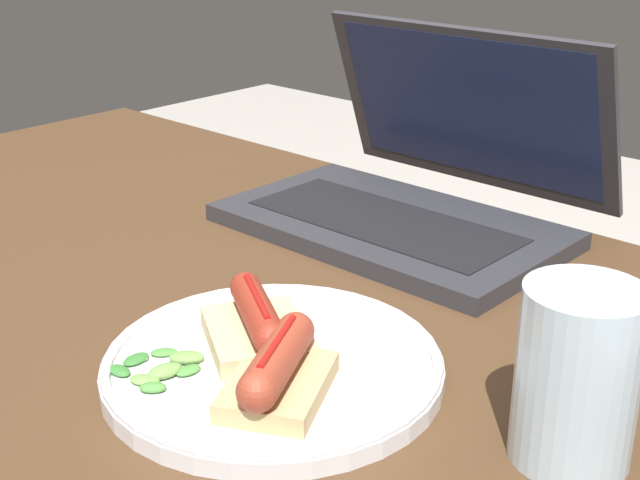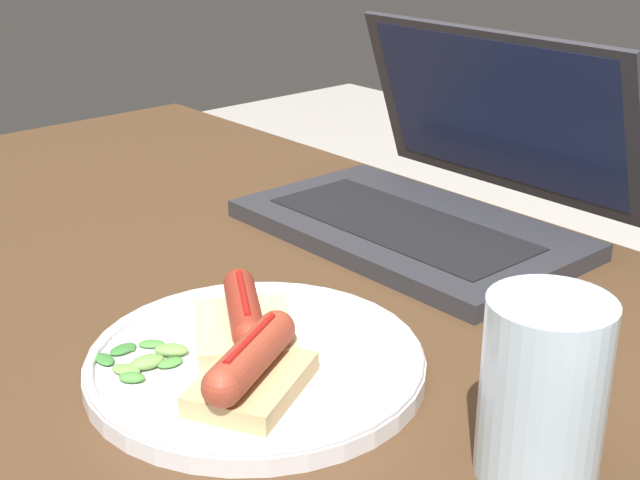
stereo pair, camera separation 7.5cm
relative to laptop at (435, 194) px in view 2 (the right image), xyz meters
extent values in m
cube|color=#4C331E|center=(-0.08, -0.24, -0.06)|extent=(1.18, 0.69, 0.04)
cylinder|color=#4C331E|center=(-0.59, 0.03, -0.42)|extent=(0.04, 0.04, 0.69)
cube|color=#2D2D33|center=(0.00, -0.04, -0.03)|extent=(0.35, 0.21, 0.02)
cube|color=black|center=(0.00, -0.05, -0.02)|extent=(0.28, 0.11, 0.00)
cube|color=#2D2D33|center=(0.00, 0.10, 0.07)|extent=(0.35, 0.07, 0.19)
cube|color=#192347|center=(0.00, 0.09, 0.07)|extent=(0.31, 0.06, 0.16)
cylinder|color=silver|center=(0.12, -0.32, -0.03)|extent=(0.25, 0.25, 0.01)
torus|color=silver|center=(0.12, -0.32, -0.02)|extent=(0.25, 0.25, 0.01)
cube|color=#D6B784|center=(0.09, -0.32, -0.02)|extent=(0.12, 0.11, 0.02)
cylinder|color=maroon|center=(0.09, -0.32, 0.00)|extent=(0.09, 0.07, 0.02)
sphere|color=maroon|center=(0.13, -0.34, 0.00)|extent=(0.02, 0.02, 0.02)
sphere|color=maroon|center=(0.05, -0.29, 0.00)|extent=(0.02, 0.02, 0.02)
cylinder|color=red|center=(0.09, -0.32, 0.02)|extent=(0.07, 0.04, 0.01)
cube|color=tan|center=(0.15, -0.36, -0.02)|extent=(0.10, 0.11, 0.01)
cylinder|color=#9E3D28|center=(0.15, -0.36, 0.00)|extent=(0.06, 0.09, 0.03)
sphere|color=#9E3D28|center=(0.17, -0.39, 0.00)|extent=(0.03, 0.03, 0.03)
sphere|color=#9E3D28|center=(0.13, -0.32, 0.00)|extent=(0.03, 0.03, 0.03)
cylinder|color=red|center=(0.15, -0.36, 0.02)|extent=(0.04, 0.07, 0.01)
ellipsoid|color=#387A33|center=(0.05, -0.41, -0.02)|extent=(0.02, 0.01, 0.00)
ellipsoid|color=#4C8E3D|center=(0.09, -0.41, -0.02)|extent=(0.02, 0.02, 0.01)
ellipsoid|color=#709E4C|center=(0.07, -0.41, -0.02)|extent=(0.03, 0.02, 0.01)
ellipsoid|color=#4C8E3D|center=(0.04, -0.39, -0.02)|extent=(0.02, 0.02, 0.00)
ellipsoid|color=#4C8E3D|center=(0.08, -0.38, -0.02)|extent=(0.01, 0.02, 0.01)
ellipsoid|color=#709E4C|center=(0.08, -0.39, -0.02)|extent=(0.02, 0.03, 0.01)
ellipsoid|color=#709E4C|center=(0.07, -0.37, -0.02)|extent=(0.03, 0.03, 0.01)
ellipsoid|color=#387A33|center=(0.04, -0.39, -0.02)|extent=(0.02, 0.02, 0.00)
ellipsoid|color=#4C8E3D|center=(0.05, -0.37, -0.02)|extent=(0.02, 0.02, 0.00)
cylinder|color=silver|center=(0.32, -0.27, 0.02)|extent=(0.08, 0.08, 0.12)
camera|label=1|loc=(0.53, -0.72, 0.30)|focal=50.00mm
camera|label=2|loc=(0.58, -0.67, 0.30)|focal=50.00mm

